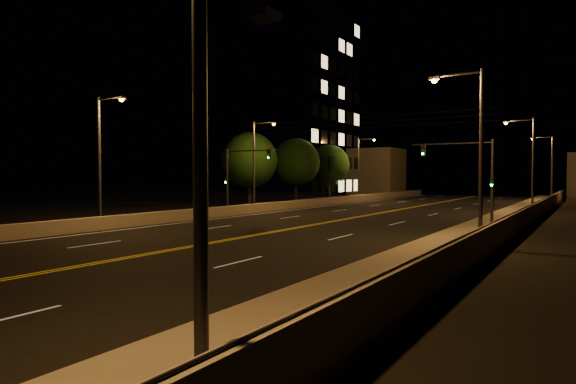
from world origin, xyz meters
The scene contains 22 objects.
road centered at (0.00, 20.00, 0.01)m, with size 18.00×120.00×0.02m, color black.
sidewalk centered at (10.80, 20.00, 0.15)m, with size 3.60×120.00×0.30m, color gray.
curb centered at (8.93, 20.00, 0.07)m, with size 0.14×120.00×0.15m, color gray.
parapet_wall centered at (12.45, 20.00, 0.80)m, with size 0.30×120.00×1.00m, color #A19586.
jersey_barrier centered at (-9.72, 20.00, 0.42)m, with size 0.45×120.00×0.84m, color #A19586.
distant_building_left centered at (-16.00, 75.28, 4.02)m, with size 8.00×8.00×8.04m, color slate.
parapet_rail centered at (12.45, 20.00, 1.33)m, with size 0.06×0.06×120.00m, color black.
lane_markings centered at (0.00, 19.93, 0.02)m, with size 17.32×116.00×0.00m.
streetlight_0 centered at (11.50, 0.44, 4.86)m, with size 2.55×0.28×8.33m.
streetlight_1 centered at (11.50, 19.24, 4.86)m, with size 2.55×0.28×8.33m.
streetlight_2 centered at (11.50, 41.72, 4.86)m, with size 2.55×0.28×8.33m.
streetlight_3 centered at (11.50, 63.66, 4.86)m, with size 2.55×0.28×8.33m.
streetlight_4 centered at (-9.90, 14.95, 4.86)m, with size 2.55×0.28×8.33m.
streetlight_5 centered at (-9.90, 31.34, 4.86)m, with size 2.55×0.28×8.33m.
streetlight_6 centered at (-9.90, 54.57, 4.86)m, with size 2.55×0.28×8.33m.
traffic_signal_right centered at (9.95, 27.02, 3.60)m, with size 5.11×0.31×5.63m.
traffic_signal_left centered at (-8.75, 27.02, 3.60)m, with size 5.11×0.31×5.63m.
overhead_wires centered at (0.00, 29.50, 7.40)m, with size 22.00×0.03×0.83m.
building_tower centered at (-24.13, 52.18, 12.82)m, with size 24.00×15.00×26.78m.
tree_0 centered at (-14.35, 36.15, 5.01)m, with size 5.86×5.86×7.94m.
tree_1 centered at (-14.31, 45.40, 4.98)m, with size 5.84×5.84×7.91m.
tree_2 centered at (-13.89, 53.27, 4.74)m, with size 5.55×5.55×7.53m.
Camera 1 is at (16.20, -4.31, 3.42)m, focal length 30.00 mm.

